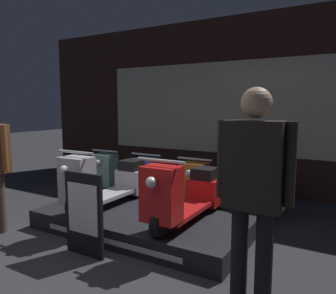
{
  "coord_description": "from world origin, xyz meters",
  "views": [
    {
      "loc": [
        2.48,
        -1.87,
        1.6
      ],
      "look_at": [
        0.07,
        2.26,
        0.99
      ],
      "focal_mm": 35.0,
      "sensor_mm": 36.0,
      "label": 1
    }
  ],
  "objects_px": {
    "scooter_backrow_3": "(261,190)",
    "price_sign_board": "(84,214)",
    "person_right_browsing": "(254,183)",
    "scooter_display_right": "(185,195)",
    "scooter_backrow_2": "(208,183)",
    "scooter_backrow_0": "(124,172)",
    "scooter_backrow_1": "(163,177)",
    "scooter_display_left": "(106,182)"
  },
  "relations": [
    {
      "from": "scooter_backrow_0",
      "to": "scooter_backrow_2",
      "type": "relative_size",
      "value": 1.0
    },
    {
      "from": "scooter_backrow_1",
      "to": "person_right_browsing",
      "type": "distance_m",
      "value": 3.48
    },
    {
      "from": "scooter_backrow_0",
      "to": "scooter_display_left",
      "type": "bearing_deg",
      "value": -59.56
    },
    {
      "from": "person_right_browsing",
      "to": "price_sign_board",
      "type": "bearing_deg",
      "value": 178.08
    },
    {
      "from": "scooter_backrow_1",
      "to": "person_right_browsing",
      "type": "xyz_separation_m",
      "value": [
        2.31,
        -2.51,
        0.7
      ]
    },
    {
      "from": "scooter_display_right",
      "to": "scooter_backrow_0",
      "type": "xyz_separation_m",
      "value": [
        -2.12,
        1.56,
        -0.24
      ]
    },
    {
      "from": "scooter_backrow_2",
      "to": "scooter_display_left",
      "type": "bearing_deg",
      "value": -118.02
    },
    {
      "from": "scooter_backrow_0",
      "to": "price_sign_board",
      "type": "distance_m",
      "value": 2.81
    },
    {
      "from": "scooter_display_right",
      "to": "scooter_backrow_1",
      "type": "distance_m",
      "value": 2.01
    },
    {
      "from": "scooter_backrow_2",
      "to": "scooter_backrow_3",
      "type": "distance_m",
      "value": 0.87
    },
    {
      "from": "scooter_display_left",
      "to": "scooter_display_right",
      "type": "height_order",
      "value": "same"
    },
    {
      "from": "scooter_backrow_3",
      "to": "person_right_browsing",
      "type": "bearing_deg",
      "value": -77.27
    },
    {
      "from": "scooter_display_right",
      "to": "price_sign_board",
      "type": "xyz_separation_m",
      "value": [
        -0.74,
        -0.89,
        -0.1
      ]
    },
    {
      "from": "person_right_browsing",
      "to": "price_sign_board",
      "type": "height_order",
      "value": "person_right_browsing"
    },
    {
      "from": "scooter_display_left",
      "to": "scooter_backrow_0",
      "type": "distance_m",
      "value": 1.82
    },
    {
      "from": "scooter_backrow_0",
      "to": "person_right_browsing",
      "type": "xyz_separation_m",
      "value": [
        3.18,
        -2.51,
        0.7
      ]
    },
    {
      "from": "scooter_display_left",
      "to": "scooter_backrow_2",
      "type": "xyz_separation_m",
      "value": [
        0.83,
        1.56,
        -0.24
      ]
    },
    {
      "from": "scooter_display_right",
      "to": "price_sign_board",
      "type": "relative_size",
      "value": 1.69
    },
    {
      "from": "person_right_browsing",
      "to": "price_sign_board",
      "type": "xyz_separation_m",
      "value": [
        -1.81,
        0.06,
        -0.57
      ]
    },
    {
      "from": "scooter_display_left",
      "to": "person_right_browsing",
      "type": "relative_size",
      "value": 0.88
    },
    {
      "from": "person_right_browsing",
      "to": "price_sign_board",
      "type": "distance_m",
      "value": 1.89
    },
    {
      "from": "person_right_browsing",
      "to": "scooter_display_right",
      "type": "bearing_deg",
      "value": 138.3
    },
    {
      "from": "scooter_display_left",
      "to": "scooter_backrow_1",
      "type": "xyz_separation_m",
      "value": [
        -0.04,
        1.56,
        -0.24
      ]
    },
    {
      "from": "scooter_display_right",
      "to": "scooter_backrow_0",
      "type": "relative_size",
      "value": 1.0
    },
    {
      "from": "scooter_backrow_3",
      "to": "price_sign_board",
      "type": "height_order",
      "value": "price_sign_board"
    },
    {
      "from": "scooter_display_right",
      "to": "scooter_backrow_0",
      "type": "distance_m",
      "value": 2.64
    },
    {
      "from": "scooter_backrow_2",
      "to": "scooter_backrow_3",
      "type": "relative_size",
      "value": 1.0
    },
    {
      "from": "scooter_backrow_1",
      "to": "scooter_backrow_3",
      "type": "xyz_separation_m",
      "value": [
        1.74,
        0.0,
        0.0
      ]
    },
    {
      "from": "scooter_display_left",
      "to": "scooter_backrow_2",
      "type": "height_order",
      "value": "scooter_display_left"
    },
    {
      "from": "scooter_backrow_0",
      "to": "scooter_backrow_2",
      "type": "height_order",
      "value": "same"
    },
    {
      "from": "scooter_backrow_1",
      "to": "scooter_backrow_0",
      "type": "bearing_deg",
      "value": 180.0
    },
    {
      "from": "scooter_display_left",
      "to": "scooter_backrow_2",
      "type": "distance_m",
      "value": 1.78
    },
    {
      "from": "price_sign_board",
      "to": "scooter_display_right",
      "type": "bearing_deg",
      "value": 50.32
    },
    {
      "from": "scooter_backrow_0",
      "to": "scooter_backrow_2",
      "type": "distance_m",
      "value": 1.74
    },
    {
      "from": "scooter_backrow_3",
      "to": "price_sign_board",
      "type": "relative_size",
      "value": 1.69
    },
    {
      "from": "scooter_display_right",
      "to": "scooter_backrow_0",
      "type": "bearing_deg",
      "value": 143.65
    },
    {
      "from": "scooter_backrow_1",
      "to": "scooter_backrow_2",
      "type": "bearing_deg",
      "value": 0.0
    },
    {
      "from": "scooter_backrow_1",
      "to": "scooter_backrow_2",
      "type": "xyz_separation_m",
      "value": [
        0.87,
        0.0,
        0.0
      ]
    },
    {
      "from": "person_right_browsing",
      "to": "scooter_backrow_3",
      "type": "bearing_deg",
      "value": 102.73
    },
    {
      "from": "scooter_display_left",
      "to": "scooter_backrow_1",
      "type": "height_order",
      "value": "scooter_display_left"
    },
    {
      "from": "scooter_backrow_3",
      "to": "price_sign_board",
      "type": "bearing_deg",
      "value": -116.83
    },
    {
      "from": "scooter_backrow_0",
      "to": "person_right_browsing",
      "type": "distance_m",
      "value": 4.11
    }
  ]
}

